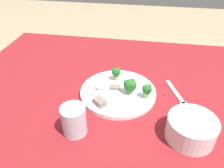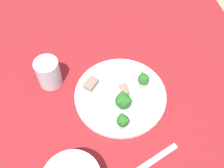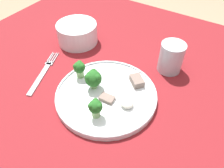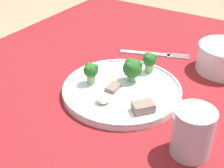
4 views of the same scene
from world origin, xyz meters
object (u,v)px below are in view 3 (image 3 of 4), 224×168
(cream_bowl, at_px, (77,34))
(drinking_glass, at_px, (171,59))
(dinner_plate, at_px, (106,95))
(fork, at_px, (44,72))

(cream_bowl, relative_size, drinking_glass, 1.51)
(dinner_plate, distance_m, drinking_glass, 0.23)
(cream_bowl, xyz_separation_m, drinking_glass, (0.33, 0.03, 0.01))
(drinking_glass, bearing_deg, dinner_plate, -116.35)
(drinking_glass, bearing_deg, fork, -144.86)
(cream_bowl, bearing_deg, dinner_plate, -35.86)
(dinner_plate, xyz_separation_m, cream_bowl, (-0.23, 0.17, 0.02))
(cream_bowl, distance_m, drinking_glass, 0.33)
(dinner_plate, distance_m, cream_bowl, 0.29)
(dinner_plate, bearing_deg, drinking_glass, 63.65)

